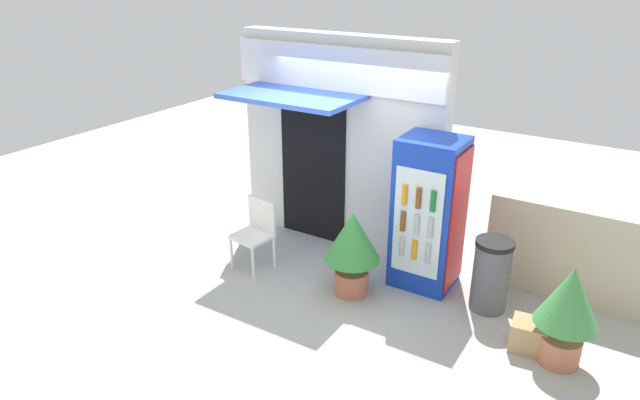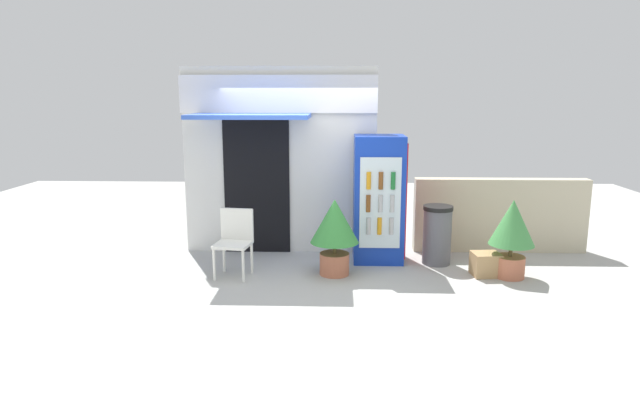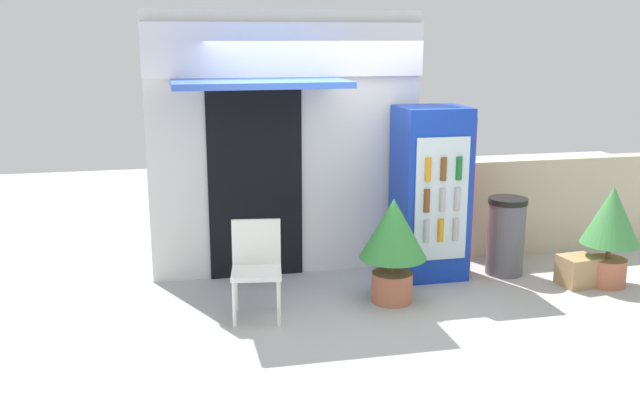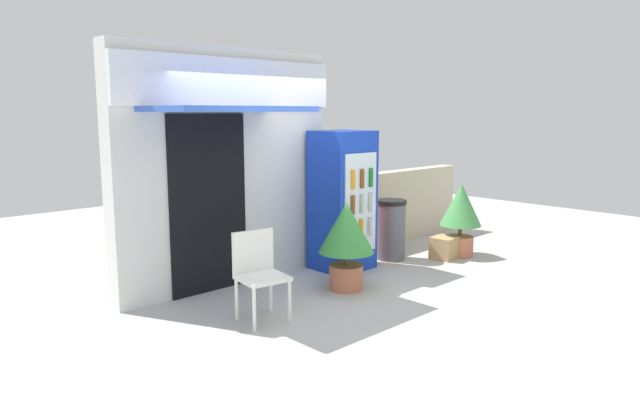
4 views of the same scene
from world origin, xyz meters
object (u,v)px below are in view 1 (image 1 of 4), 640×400
(drink_cooler, at_px, (429,214))
(potted_plant_curbside, at_px, (568,306))
(trash_bin, at_px, (491,275))
(cardboard_box, at_px, (529,336))
(plastic_chair, at_px, (257,229))
(potted_plant_near_shop, at_px, (352,244))

(drink_cooler, relative_size, potted_plant_curbside, 1.74)
(trash_bin, distance_m, cardboard_box, 0.82)
(drink_cooler, distance_m, plastic_chair, 2.15)
(plastic_chair, relative_size, cardboard_box, 2.51)
(plastic_chair, distance_m, cardboard_box, 3.40)
(plastic_chair, bearing_deg, drink_cooler, 20.54)
(potted_plant_near_shop, height_order, potted_plant_curbside, potted_plant_curbside)
(potted_plant_near_shop, xyz_separation_m, trash_bin, (1.47, 0.53, -0.22))
(drink_cooler, relative_size, plastic_chair, 2.04)
(cardboard_box, bearing_deg, drink_cooler, 154.74)
(plastic_chair, xyz_separation_m, cardboard_box, (3.38, 0.08, -0.37))
(cardboard_box, bearing_deg, potted_plant_near_shop, -179.59)
(drink_cooler, xyz_separation_m, trash_bin, (0.83, -0.14, -0.49))
(potted_plant_near_shop, xyz_separation_m, cardboard_box, (2.04, 0.01, -0.49))
(potted_plant_near_shop, relative_size, trash_bin, 1.22)
(trash_bin, relative_size, cardboard_box, 2.38)
(plastic_chair, xyz_separation_m, trash_bin, (2.81, 0.60, -0.09))
(potted_plant_curbside, xyz_separation_m, cardboard_box, (-0.30, 0.05, -0.49))
(plastic_chair, distance_m, potted_plant_near_shop, 1.35)
(cardboard_box, bearing_deg, plastic_chair, -178.66)
(plastic_chair, distance_m, trash_bin, 2.87)
(drink_cooler, xyz_separation_m, plastic_chair, (-1.98, -0.74, -0.40))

